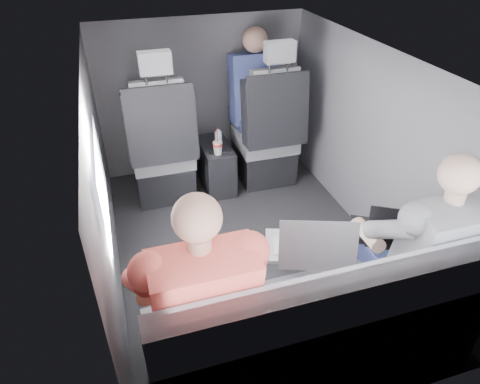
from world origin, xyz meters
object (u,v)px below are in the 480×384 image
object	(u,v)px
rear_bench	(317,335)
soda_cup	(218,147)
water_bottle	(218,140)
front_seat_right	(267,140)
passenger_front_right	(254,90)
passenger_rear_left	(198,300)
laptop_white	(186,268)
laptop_black	(388,232)
center_console	(216,166)
passenger_rear_right	(417,251)
laptop_silver	(307,246)
front_seat_left	(162,155)

from	to	relation	value
rear_bench	soda_cup	bearing A→B (deg)	90.66
soda_cup	water_bottle	distance (m)	0.10
front_seat_right	passenger_front_right	distance (m)	0.44
passenger_rear_left	front_seat_right	bearing A→B (deg)	61.04
laptop_white	laptop_black	size ratio (longest dim) A/B	0.80
passenger_rear_left	passenger_front_right	bearing A→B (deg)	65.01
rear_bench	laptop_white	distance (m)	0.72
front_seat_right	passenger_rear_left	distance (m)	2.08
water_bottle	laptop_black	world-z (taller)	laptop_black
water_bottle	passenger_rear_left	xyz separation A→B (m)	(-0.56, -1.78, 0.16)
soda_cup	passenger_front_right	xyz separation A→B (m)	(0.43, 0.38, 0.30)
laptop_white	passenger_rear_left	distance (m)	0.21
soda_cup	laptop_white	bearing A→B (deg)	-110.23
center_console	laptop_black	world-z (taller)	laptop_black
center_console	water_bottle	distance (m)	0.29
laptop_white	soda_cup	bearing A→B (deg)	69.77
laptop_black	passenger_rear_left	xyz separation A→B (m)	(-1.06, -0.17, 0.00)
passenger_rear_left	passenger_rear_right	bearing A→B (deg)	0.02
center_console	soda_cup	bearing A→B (deg)	-97.32
rear_bench	passenger_rear_left	size ratio (longest dim) A/B	1.29
center_console	rear_bench	distance (m)	1.94
front_seat_right	center_console	distance (m)	0.49
soda_cup	passenger_rear_left	world-z (taller)	passenger_rear_left
soda_cup	laptop_silver	bearing A→B (deg)	-87.37
rear_bench	water_bottle	xyz separation A→B (m)	(0.01, 1.87, 0.17)
laptop_silver	front_seat_right	bearing A→B (deg)	76.11
front_seat_right	water_bottle	xyz separation A→B (m)	(-0.44, -0.03, 0.08)
rear_bench	laptop_silver	world-z (taller)	rear_bench
front_seat_left	front_seat_right	size ratio (longest dim) A/B	1.00
front_seat_left	laptop_black	distance (m)	1.91
passenger_rear_left	laptop_silver	bearing A→B (deg)	17.04
front_seat_right	laptop_black	size ratio (longest dim) A/B	2.89
passenger_front_right	center_console	bearing A→B (deg)	-152.12
passenger_front_right	laptop_silver	bearing A→B (deg)	-100.94
passenger_rear_left	water_bottle	bearing A→B (deg)	72.49
front_seat_left	passenger_rear_right	size ratio (longest dim) A/B	1.04
rear_bench	soda_cup	distance (m)	1.79
center_console	passenger_rear_left	bearing A→B (deg)	-106.59
laptop_silver	laptop_black	xyz separation A→B (m)	(0.46, -0.02, -0.00)
front_seat_right	passenger_front_right	xyz separation A→B (m)	(-0.04, 0.26, 0.36)
passenger_rear_right	passenger_front_right	xyz separation A→B (m)	(-0.15, 2.06, 0.13)
soda_cup	water_bottle	world-z (taller)	soda_cup
rear_bench	passenger_front_right	xyz separation A→B (m)	(0.41, 2.16, 0.45)
front_seat_right	center_console	world-z (taller)	front_seat_right
water_bottle	laptop_white	world-z (taller)	laptop_white
front_seat_left	laptop_black	bearing A→B (deg)	-59.76
laptop_black	water_bottle	bearing A→B (deg)	107.10
front_seat_left	soda_cup	bearing A→B (deg)	-15.64
front_seat_right	laptop_black	xyz separation A→B (m)	(0.06, -1.64, 0.23)
laptop_black	passenger_rear_left	distance (m)	1.07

